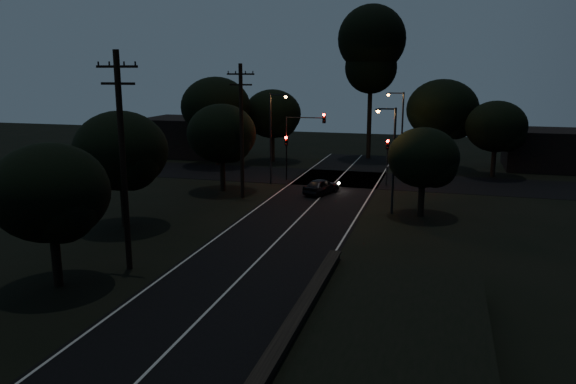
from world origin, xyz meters
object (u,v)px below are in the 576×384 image
Objects in this scene: car at (321,186)px; streetlight_c at (392,153)px; signal_mast at (304,134)px; streetlight_b at (400,129)px; signal_left at (286,150)px; utility_pole_mid at (123,159)px; signal_right at (387,154)px; streetlight_a at (273,132)px; tall_pine at (372,48)px; utility_pole_far at (241,129)px.

streetlight_c is at bearing 160.19° from car.
streetlight_b reaches higher than signal_mast.
signal_left is at bearing -29.24° from car.
utility_pole_mid is 2.68× the size of signal_right.
signal_right is (9.20, 0.00, 0.00)m from signal_left.
streetlight_a is (-2.39, -1.99, 0.30)m from signal_mast.
streetlight_b is (9.91, 4.01, 1.80)m from signal_left.
car is (-1.20, -20.04, -11.66)m from tall_pine.
streetlight_c is at bearing -9.60° from utility_pole_far.
utility_pole_far is at bearing 90.00° from utility_pole_mid.
signal_left is at bearing -157.95° from streetlight_b.
signal_right is 0.55× the size of streetlight_c.
streetlight_a is at bearing 83.41° from utility_pole_far.
signal_right is 0.66× the size of signal_mast.
tall_pine is at bearing 69.54° from signal_left.
streetlight_a reaches higher than signal_right.
utility_pole_far is at bearing -96.59° from streetlight_a.
utility_pole_far reaches higher than streetlight_b.
signal_right is at bearing 37.00° from utility_pole_far.
streetlight_b is (11.31, 29.00, -1.10)m from utility_pole_mid.
streetlight_a is (-9.91, -1.99, 1.80)m from signal_right.
streetlight_a is (0.69, 6.00, -0.85)m from utility_pole_far.
signal_left is (-5.60, -15.01, -9.47)m from tall_pine.
utility_pole_far reaches higher than signal_left.
utility_pole_mid is at bearing -90.00° from utility_pole_far.
streetlight_b is 14.01m from streetlight_c.
streetlight_b is (10.61, 6.00, 0.00)m from streetlight_a.
streetlight_b is 1.07× the size of streetlight_c.
signal_left is at bearing 136.24° from streetlight_c.
signal_right reaches higher than car.
streetlight_c is at bearing 51.74° from utility_pole_mid.
utility_pole_far is 2.56× the size of signal_right.
utility_pole_mid is at bearing -91.73° from streetlight_a.
signal_mast is at bearing -42.08° from car.
utility_pole_mid reaches higher than utility_pole_far.
tall_pine is 18.61m from signal_left.
utility_pole_far is (0.00, 17.00, -0.25)m from utility_pole_mid.
streetlight_a is at bearing -11.19° from car.
streetlight_c is 8.64m from car.
utility_pole_far is at bearing -106.93° from tall_pine.
streetlight_a is 13.72m from streetlight_c.
streetlight_c is at bearing -87.86° from streetlight_b.
signal_mast reaches higher than signal_left.
streetlight_c is at bearing -82.98° from signal_right.
tall_pine is 4.16× the size of signal_left.
tall_pine is at bearing 103.49° from signal_right.
tall_pine reaches higher than signal_left.
signal_mast is 1.63× the size of car.
car is (-4.80, -5.03, -2.18)m from signal_right.
signal_right is (10.60, 24.99, -2.90)m from utility_pole_mid.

